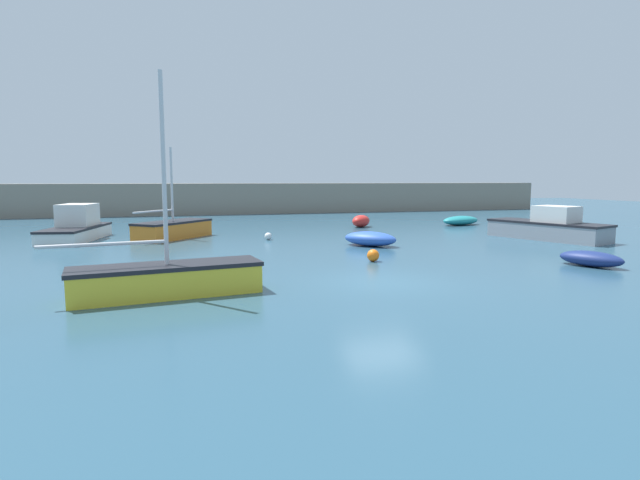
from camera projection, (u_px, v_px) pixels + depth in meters
name	position (u px, v px, depth m)	size (l,w,h in m)	color
ground_plane	(382.00, 285.00, 16.04)	(120.00, 120.00, 0.20)	#284C60
harbor_breakwater	(245.00, 198.00, 48.29)	(62.84, 3.09, 2.91)	gray
fishing_dinghy_green	(361.00, 221.00, 34.51)	(2.01, 2.03, 0.84)	red
sailboat_twin_hulled	(173.00, 229.00, 27.92)	(4.46, 4.79, 5.04)	orange
rowboat_blue_near	(370.00, 239.00, 24.73)	(2.87, 2.96, 0.72)	#2D56B7
rowboat_white_midwater	(461.00, 220.00, 36.05)	(3.42, 2.20, 0.66)	teal
motorboat_grey_hull	(549.00, 227.00, 27.36)	(4.00, 6.71, 1.86)	gray
dinghy_near_pier	(591.00, 259.00, 18.92)	(1.88, 2.51, 0.58)	navy
cabin_cruiser_white	(77.00, 227.00, 27.14)	(3.06, 6.00, 1.95)	white
sailboat_tall_mast	(167.00, 278.00, 14.13)	(5.92, 2.21, 6.23)	yellow
mooring_buoy_orange	(373.00, 255.00, 20.04)	(0.49, 0.49, 0.49)	orange
mooring_buoy_white	(268.00, 236.00, 27.25)	(0.40, 0.40, 0.40)	white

